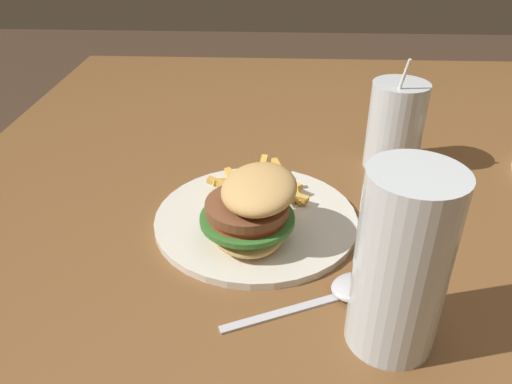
{
  "coord_description": "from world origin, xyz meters",
  "views": [
    {
      "loc": [
        0.54,
        -0.18,
        1.1
      ],
      "look_at": [
        -0.02,
        -0.21,
        0.76
      ],
      "focal_mm": 35.0,
      "sensor_mm": 36.0,
      "label": 1
    }
  ],
  "objects_px": {
    "meal_plate_near": "(254,211)",
    "spoon": "(351,289)",
    "beer_glass": "(400,269)",
    "juice_glass": "(395,128)"
  },
  "relations": [
    {
      "from": "beer_glass",
      "to": "juice_glass",
      "type": "relative_size",
      "value": 1.03
    },
    {
      "from": "beer_glass",
      "to": "juice_glass",
      "type": "distance_m",
      "value": 0.38
    },
    {
      "from": "juice_glass",
      "to": "spoon",
      "type": "height_order",
      "value": "juice_glass"
    },
    {
      "from": "beer_glass",
      "to": "spoon",
      "type": "height_order",
      "value": "beer_glass"
    },
    {
      "from": "spoon",
      "to": "beer_glass",
      "type": "bearing_deg",
      "value": -86.95
    },
    {
      "from": "juice_glass",
      "to": "spoon",
      "type": "distance_m",
      "value": 0.33
    },
    {
      "from": "meal_plate_near",
      "to": "spoon",
      "type": "bearing_deg",
      "value": 44.99
    },
    {
      "from": "meal_plate_near",
      "to": "juice_glass",
      "type": "xyz_separation_m",
      "value": [
        -0.2,
        0.21,
        0.03
      ]
    },
    {
      "from": "meal_plate_near",
      "to": "spoon",
      "type": "relative_size",
      "value": 1.47
    },
    {
      "from": "meal_plate_near",
      "to": "beer_glass",
      "type": "distance_m",
      "value": 0.23
    }
  ]
}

